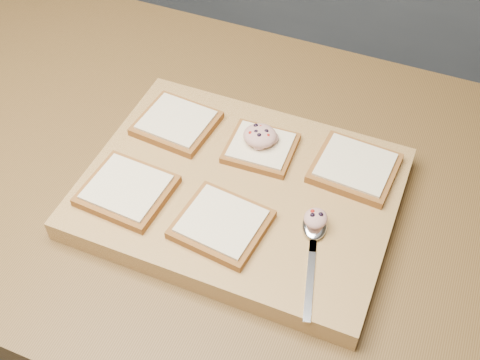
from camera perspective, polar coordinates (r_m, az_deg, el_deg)
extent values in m
cube|color=slate|center=(1.38, 4.90, -14.52)|extent=(1.90, 0.75, 0.84)
cube|color=brown|center=(1.00, 6.57, -2.92)|extent=(2.00, 0.80, 0.06)
cube|color=tan|center=(0.95, 0.00, -1.19)|extent=(0.48, 0.36, 0.04)
cube|color=brown|center=(1.03, -6.03, 5.35)|extent=(0.13, 0.12, 0.01)
cube|color=#F9EBBD|center=(1.02, -6.07, 5.70)|extent=(0.11, 0.11, 0.00)
cube|color=brown|center=(0.98, 1.99, 3.03)|extent=(0.11, 0.10, 0.01)
cube|color=#F9EBBD|center=(0.98, 2.00, 3.35)|extent=(0.10, 0.09, 0.00)
cube|color=brown|center=(0.97, 10.82, 1.11)|extent=(0.13, 0.12, 0.01)
cube|color=#F9EBBD|center=(0.96, 10.90, 1.47)|extent=(0.12, 0.11, 0.00)
cube|color=brown|center=(0.94, -10.65, -1.00)|extent=(0.13, 0.12, 0.01)
cube|color=#F9EBBD|center=(0.93, -10.73, -0.64)|extent=(0.12, 0.11, 0.00)
cube|color=brown|center=(0.88, -1.76, -4.24)|extent=(0.14, 0.13, 0.01)
cube|color=#F9EBBD|center=(0.88, -1.77, -3.89)|extent=(0.12, 0.11, 0.00)
ellipsoid|color=tan|center=(0.97, 1.91, 4.22)|extent=(0.05, 0.05, 0.02)
sphere|color=black|center=(0.97, 2.51, 4.61)|extent=(0.01, 0.01, 0.01)
sphere|color=black|center=(0.98, 1.51, 5.14)|extent=(0.01, 0.01, 0.01)
sphere|color=black|center=(0.96, 1.83, 4.24)|extent=(0.01, 0.01, 0.01)
sphere|color=black|center=(0.97, 1.54, 4.57)|extent=(0.01, 0.01, 0.01)
sphere|color=#A5140C|center=(0.96, 2.68, 4.23)|extent=(0.01, 0.01, 0.01)
sphere|color=#A5140C|center=(0.98, 1.95, 5.05)|extent=(0.01, 0.01, 0.01)
sphere|color=#A5140C|center=(0.97, 0.98, 4.48)|extent=(0.01, 0.01, 0.01)
ellipsoid|color=silver|center=(0.89, 7.09, -4.25)|extent=(0.05, 0.06, 0.01)
cube|color=silver|center=(0.88, 6.94, -5.86)|extent=(0.02, 0.04, 0.00)
cube|color=silver|center=(0.84, 6.67, -9.14)|extent=(0.04, 0.14, 0.00)
ellipsoid|color=tan|center=(0.88, 7.18, -3.64)|extent=(0.03, 0.04, 0.02)
sphere|color=black|center=(0.87, 7.66, -3.29)|extent=(0.01, 0.01, 0.01)
sphere|color=black|center=(0.87, 6.90, -3.36)|extent=(0.01, 0.01, 0.01)
sphere|color=#A5140C|center=(0.87, 6.89, -2.99)|extent=(0.01, 0.01, 0.01)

